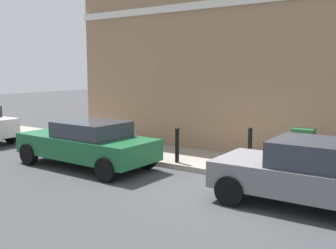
{
  "coord_description": "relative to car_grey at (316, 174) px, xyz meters",
  "views": [
    {
      "loc": [
        -8.19,
        -3.89,
        2.81
      ],
      "look_at": [
        1.4,
        2.8,
        1.2
      ],
      "focal_mm": 41.92,
      "sensor_mm": 36.0,
      "label": 1
    }
  ],
  "objects": [
    {
      "name": "bollard_near_cabinet",
      "position": [
        2.37,
        2.45,
        -0.02
      ],
      "size": [
        0.14,
        0.14,
        1.04
      ],
      "color": "black",
      "rests_on": "sidewalk"
    },
    {
      "name": "ground",
      "position": [
        0.08,
        1.91,
        -0.73
      ],
      "size": [
        80.0,
        80.0,
        0.0
      ],
      "primitive_type": "plane",
      "color": "#38383A"
    },
    {
      "name": "car_green",
      "position": [
        -0.22,
        6.4,
        -0.01
      ],
      "size": [
        1.91,
        4.34,
        1.36
      ],
      "rotation": [
        0.0,
        0.0,
        1.56
      ],
      "color": "#195933",
      "rests_on": "ground"
    },
    {
      "name": "utility_cabinet",
      "position": [
        2.27,
        0.92,
        -0.04
      ],
      "size": [
        0.46,
        0.61,
        1.15
      ],
      "color": "#1E4C28",
      "rests_on": "sidewalk"
    },
    {
      "name": "bollard_far_kerb",
      "position": [
        1.23,
        4.22,
        -0.02
      ],
      "size": [
        0.14,
        0.14,
        1.04
      ],
      "color": "black",
      "rests_on": "sidewalk"
    },
    {
      "name": "car_grey",
      "position": [
        0.0,
        0.0,
        0.0
      ],
      "size": [
        1.97,
        4.11,
        1.41
      ],
      "rotation": [
        0.0,
        0.0,
        1.59
      ],
      "color": "slate",
      "rests_on": "ground"
    },
    {
      "name": "corner_building",
      "position": [
        6.93,
        4.96,
        3.24
      ],
      "size": [
        7.4,
        10.1,
        7.94
      ],
      "color": "#937256",
      "rests_on": "ground"
    },
    {
      "name": "sidewalk",
      "position": [
        2.13,
        7.91,
        -0.65
      ],
      "size": [
        2.3,
        30.0,
        0.15
      ],
      "primitive_type": "cube",
      "color": "gray",
      "rests_on": "ground"
    }
  ]
}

